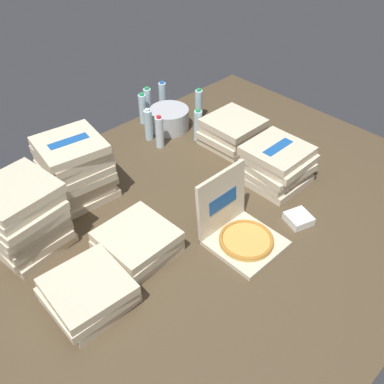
# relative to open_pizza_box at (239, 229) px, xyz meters

# --- Properties ---
(ground_plane) EXTENTS (3.20, 2.40, 0.02)m
(ground_plane) POSITION_rel_open_pizza_box_xyz_m (-0.02, 0.26, -0.09)
(ground_plane) COLOR #4C3D28
(open_pizza_box) EXTENTS (0.36, 0.41, 0.39)m
(open_pizza_box) POSITION_rel_open_pizza_box_xyz_m (0.00, 0.00, 0.00)
(open_pizza_box) COLOR beige
(open_pizza_box) RESTS_ON ground_plane
(pizza_stack_right_mid) EXTENTS (0.39, 0.38, 0.15)m
(pizza_stack_right_mid) POSITION_rel_open_pizza_box_xyz_m (-0.84, 0.22, -0.01)
(pizza_stack_right_mid) COLOR beige
(pizza_stack_right_mid) RESTS_ON ground_plane
(pizza_stack_right_far) EXTENTS (0.42, 0.43, 0.41)m
(pizza_stack_right_far) POSITION_rel_open_pizza_box_xyz_m (-0.86, 0.77, 0.12)
(pizza_stack_right_far) COLOR beige
(pizza_stack_right_far) RESTS_ON ground_plane
(pizza_stack_left_far) EXTENTS (0.38, 0.37, 0.20)m
(pizza_stack_left_far) POSITION_rel_open_pizza_box_xyz_m (0.70, 0.68, 0.02)
(pizza_stack_left_far) COLOR beige
(pizza_stack_left_far) RESTS_ON ground_plane
(pizza_stack_right_near) EXTENTS (0.43, 0.43, 0.41)m
(pizza_stack_right_near) POSITION_rel_open_pizza_box_xyz_m (-0.42, 0.95, 0.12)
(pizza_stack_right_near) COLOR beige
(pizza_stack_right_near) RESTS_ON ground_plane
(pizza_stack_center_far) EXTENTS (0.39, 0.39, 0.15)m
(pizza_stack_center_far) POSITION_rel_open_pizza_box_xyz_m (-0.46, 0.32, -0.00)
(pizza_stack_center_far) COLOR beige
(pizza_stack_center_far) RESTS_ON ground_plane
(pizza_stack_center_near) EXTENTS (0.39, 0.40, 0.26)m
(pizza_stack_center_near) POSITION_rel_open_pizza_box_xyz_m (0.58, 0.19, 0.05)
(pizza_stack_center_near) COLOR beige
(pizza_stack_center_near) RESTS_ON ground_plane
(ice_bucket) EXTENTS (0.30, 0.30, 0.16)m
(ice_bucket) POSITION_rel_open_pizza_box_xyz_m (0.51, 1.16, 0.00)
(ice_bucket) COLOR #B7BABF
(ice_bucket) RESTS_ON ground_plane
(water_bottle_0) EXTENTS (0.06, 0.06, 0.25)m
(water_bottle_0) POSITION_rel_open_pizza_box_xyz_m (0.67, 1.41, 0.04)
(water_bottle_0) COLOR silver
(water_bottle_0) RESTS_ON ground_plane
(water_bottle_1) EXTENTS (0.06, 0.06, 0.25)m
(water_bottle_1) POSITION_rel_open_pizza_box_xyz_m (0.43, 1.37, 0.04)
(water_bottle_1) COLOR silver
(water_bottle_1) RESTS_ON ground_plane
(water_bottle_2) EXTENTS (0.06, 0.06, 0.25)m
(water_bottle_2) POSITION_rel_open_pizza_box_xyz_m (0.31, 1.15, 0.04)
(water_bottle_2) COLOR silver
(water_bottle_2) RESTS_ON ground_plane
(water_bottle_3) EXTENTS (0.06, 0.06, 0.25)m
(water_bottle_3) POSITION_rel_open_pizza_box_xyz_m (0.79, 1.12, 0.04)
(water_bottle_3) COLOR silver
(water_bottle_3) RESTS_ON ground_plane
(water_bottle_4) EXTENTS (0.06, 0.06, 0.25)m
(water_bottle_4) POSITION_rel_open_pizza_box_xyz_m (0.52, 1.41, 0.04)
(water_bottle_4) COLOR silver
(water_bottle_4) RESTS_ON ground_plane
(water_bottle_5) EXTENTS (0.06, 0.06, 0.25)m
(water_bottle_5) POSITION_rel_open_pizza_box_xyz_m (0.30, 1.02, 0.04)
(water_bottle_5) COLOR silver
(water_bottle_5) RESTS_ON ground_plane
(water_bottle_6) EXTENTS (0.06, 0.06, 0.25)m
(water_bottle_6) POSITION_rel_open_pizza_box_xyz_m (0.56, 0.89, 0.04)
(water_bottle_6) COLOR silver
(water_bottle_6) RESTS_ON ground_plane
(napkin_pile) EXTENTS (0.17, 0.17, 0.05)m
(napkin_pile) POSITION_rel_open_pizza_box_xyz_m (0.36, -0.15, -0.06)
(napkin_pile) COLOR white
(napkin_pile) RESTS_ON ground_plane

